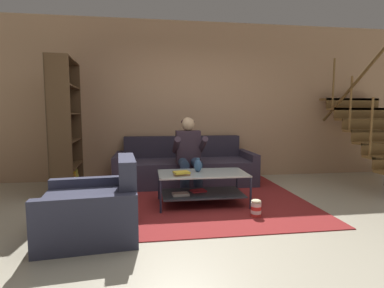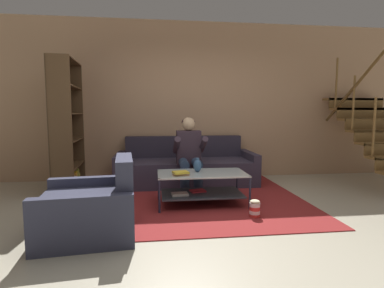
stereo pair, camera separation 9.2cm
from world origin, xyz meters
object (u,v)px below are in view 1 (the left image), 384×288
object	(u,v)px
person_seated_center	(189,151)
book_stack	(182,173)
vase	(198,165)
bookshelf	(63,140)
armchair	(94,210)
popcorn_tub	(256,208)
coffee_table	(202,183)
couch	(185,168)

from	to	relation	value
person_seated_center	book_stack	size ratio (longest dim) A/B	5.23
vase	bookshelf	size ratio (longest dim) A/B	0.09
person_seated_center	bookshelf	bearing A→B (deg)	173.86
armchair	popcorn_tub	bearing A→B (deg)	8.14
book_stack	bookshelf	size ratio (longest dim) A/B	0.11
person_seated_center	coffee_table	bearing A→B (deg)	-83.84
book_stack	person_seated_center	bearing A→B (deg)	76.07
vase	popcorn_tub	xyz separation A→B (m)	(0.59, -0.63, -0.42)
armchair	popcorn_tub	distance (m)	1.83
person_seated_center	coffee_table	world-z (taller)	person_seated_center
book_stack	vase	bearing A→B (deg)	38.11
popcorn_tub	person_seated_center	bearing A→B (deg)	116.34
popcorn_tub	armchair	bearing A→B (deg)	-171.86
couch	vase	xyz separation A→B (m)	(0.04, -1.19, 0.25)
book_stack	bookshelf	bearing A→B (deg)	148.59
person_seated_center	coffee_table	distance (m)	0.79
vase	book_stack	size ratio (longest dim) A/B	0.85
book_stack	popcorn_tub	distance (m)	1.01
book_stack	armchair	size ratio (longest dim) A/B	0.22
coffee_table	book_stack	bearing A→B (deg)	-155.31
book_stack	armchair	xyz separation A→B (m)	(-0.97, -0.70, -0.20)
vase	armchair	xyz separation A→B (m)	(-1.21, -0.89, -0.27)
coffee_table	bookshelf	xyz separation A→B (m)	(-1.98, 0.91, 0.52)
person_seated_center	vase	size ratio (longest dim) A/B	6.14
book_stack	armchair	distance (m)	1.21
book_stack	bookshelf	xyz separation A→B (m)	(-1.70, 1.04, 0.35)
bookshelf	armchair	world-z (taller)	bookshelf
popcorn_tub	couch	bearing A→B (deg)	109.08
couch	armchair	bearing A→B (deg)	-119.42
couch	popcorn_tub	bearing A→B (deg)	-70.92
person_seated_center	bookshelf	distance (m)	1.93
couch	coffee_table	xyz separation A→B (m)	(0.08, -1.25, 0.02)
armchair	couch	bearing A→B (deg)	60.58
couch	coffee_table	world-z (taller)	couch
vase	popcorn_tub	distance (m)	0.96
couch	armchair	distance (m)	2.39
coffee_table	book_stack	world-z (taller)	book_stack
bookshelf	popcorn_tub	distance (m)	3.02
coffee_table	armchair	xyz separation A→B (m)	(-1.25, -0.83, -0.03)
coffee_table	bookshelf	bearing A→B (deg)	155.39
coffee_table	vase	xyz separation A→B (m)	(-0.04, 0.06, 0.23)
person_seated_center	bookshelf	size ratio (longest dim) A/B	0.57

